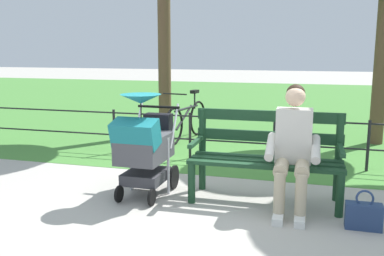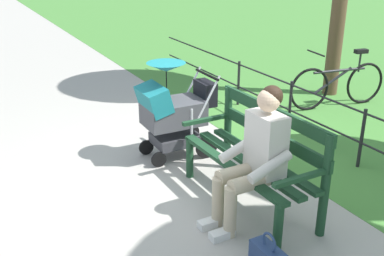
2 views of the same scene
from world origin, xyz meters
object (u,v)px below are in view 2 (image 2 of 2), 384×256
bicycle (338,84)px  stroller (173,109)px  park_bench (256,152)px  person_on_bench (255,154)px

bicycle → stroller: bearing=97.9°
park_bench → bicycle: park_bench is taller
person_on_bench → stroller: person_on_bench is taller
bicycle → park_bench: bearing=121.8°
park_bench → stroller: 1.33m
park_bench → stroller: (1.31, 0.25, 0.07)m
stroller → bicycle: (0.42, -3.03, -0.23)m
park_bench → stroller: bearing=10.8°
person_on_bench → bicycle: bearing=-56.2°
stroller → park_bench: bearing=-169.2°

